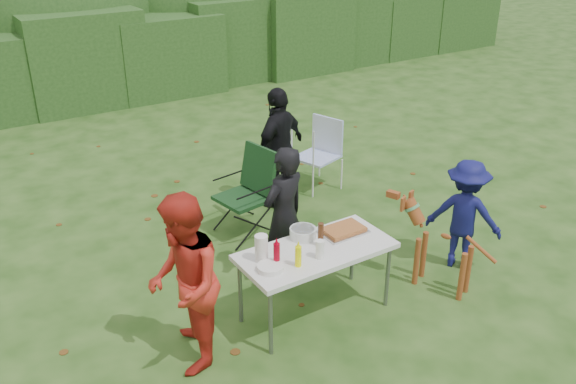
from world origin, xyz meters
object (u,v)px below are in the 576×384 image
person_red_jacket (184,284)px  beer_bottle (321,235)px  mustard_bottle (298,256)px  person_black_puffy (279,148)px  camping_chair (244,193)px  ketchup_bottle (277,254)px  dog (444,249)px  person_cook (284,216)px  child (464,215)px  lawn_chair (317,154)px  folding_table (316,254)px  paper_towel_roll (261,248)px

person_red_jacket → beer_bottle: 1.40m
beer_bottle → mustard_bottle: bearing=-154.0°
person_black_puffy → beer_bottle: size_ratio=6.74×
person_black_puffy → camping_chair: 0.93m
person_black_puffy → ketchup_bottle: (-1.45, -2.28, 0.04)m
dog → beer_bottle: 1.41m
person_red_jacket → beer_bottle: bearing=112.5°
person_cook → child: bearing=141.3°
person_black_puffy → camping_chair: person_black_puffy is taller
camping_chair → lawn_chair: 1.64m
folding_table → camping_chair: size_ratio=1.40×
mustard_bottle → beer_bottle: beer_bottle is taller
person_cook → paper_towel_roll: (-0.61, -0.59, 0.11)m
person_cook → person_black_puffy: size_ratio=0.94×
camping_chair → ketchup_bottle: bearing=60.4°
ketchup_bottle → person_cook: bearing=53.5°
child → paper_towel_roll: (-2.42, 0.24, 0.24)m
beer_bottle → ketchup_bottle: bearing=-173.3°
child → dog: bearing=78.9°
person_black_puffy → dog: person_black_puffy is taller
folding_table → ketchup_bottle: bearing=-176.0°
beer_bottle → person_cook: bearing=89.6°
person_red_jacket → camping_chair: (1.55, 1.79, -0.28)m
child → folding_table: bearing=51.4°
person_cook → lawn_chair: bearing=-147.6°
child → beer_bottle: bearing=50.3°
dog → camping_chair: (-1.16, 2.17, 0.06)m
folding_table → beer_bottle: size_ratio=6.25×
beer_bottle → lawn_chair: bearing=55.4°
folding_table → person_red_jacket: size_ratio=0.92×
folding_table → child: size_ratio=1.19×
mustard_bottle → beer_bottle: size_ratio=0.83×
person_cook → beer_bottle: size_ratio=6.36×
person_cook → child: person_cook is taller
dog → lawn_chair: size_ratio=1.01×
lawn_chair → folding_table: bearing=36.8°
person_red_jacket → ketchup_bottle: size_ratio=7.38×
paper_towel_roll → dog: bearing=-13.4°
folding_table → dog: (1.37, -0.35, -0.21)m
person_red_jacket → mustard_bottle: size_ratio=8.12×
lawn_chair → mustard_bottle: bearing=34.0°
child → camping_chair: child is taller
child → ketchup_bottle: (-2.34, 0.10, 0.22)m
beer_bottle → camping_chair: bearing=85.4°
person_red_jacket → mustard_bottle: 1.04m
person_red_jacket → ketchup_bottle: 0.88m
dog → mustard_bottle: dog is taller
beer_bottle → child: bearing=-5.2°
camping_chair → beer_bottle: bearing=75.8°
person_cook → folding_table: bearing=69.6°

